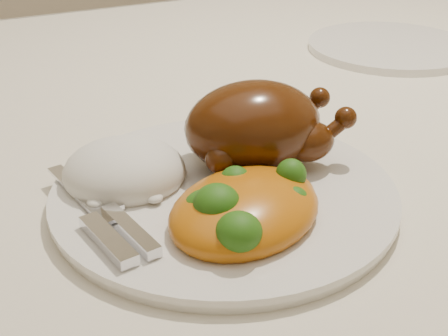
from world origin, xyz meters
name	(u,v)px	position (x,y,z in m)	size (l,w,h in m)	color
dining_table	(232,176)	(0.00, 0.00, 0.67)	(1.60, 0.90, 0.76)	brown
tablecloth	(232,124)	(0.00, 0.00, 0.74)	(1.73, 1.03, 0.18)	beige
dinner_plate	(224,195)	(-0.11, -0.20, 0.77)	(0.29, 0.29, 0.01)	silver
side_plate	(390,47)	(0.30, 0.08, 0.77)	(0.24, 0.24, 0.01)	silver
roast_chicken	(257,126)	(-0.06, -0.17, 0.82)	(0.16, 0.11, 0.08)	#461F07
rice_mound	(125,172)	(-0.18, -0.15, 0.79)	(0.13, 0.13, 0.06)	white
mac_and_cheese	(248,208)	(-0.12, -0.26, 0.79)	(0.17, 0.15, 0.05)	#BE610C
cutlery	(109,220)	(-0.22, -0.21, 0.79)	(0.05, 0.17, 0.01)	silver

